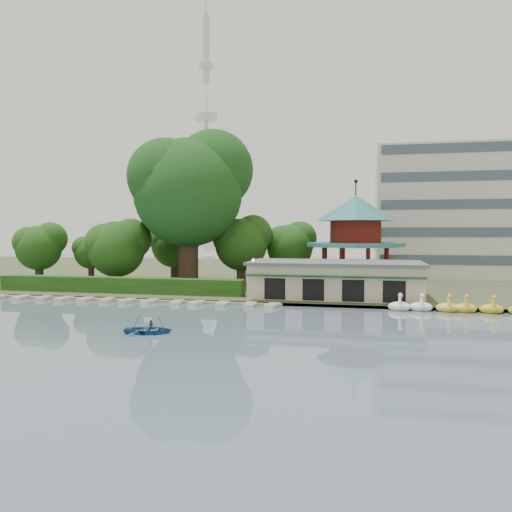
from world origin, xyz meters
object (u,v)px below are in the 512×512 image
(boathouse, at_px, (335,279))
(rowboat_with_passengers, at_px, (149,326))
(dock, at_px, (129,300))
(pavilion, at_px, (355,232))
(big_tree, at_px, (190,185))

(boathouse, relative_size, rowboat_with_passengers, 3.39)
(dock, xyz_separation_m, pavilion, (24.00, 14.80, 7.36))
(dock, relative_size, pavilion, 2.52)
(pavilion, xyz_separation_m, big_tree, (-20.81, -3.78, 6.00))
(big_tree, bearing_deg, pavilion, 10.28)
(dock, xyz_separation_m, rowboat_with_passengers, (9.26, -15.61, 0.40))
(pavilion, distance_m, rowboat_with_passengers, 34.51)
(dock, distance_m, big_tree, 17.61)
(big_tree, bearing_deg, boathouse, -18.38)
(dock, distance_m, rowboat_with_passengers, 18.15)
(boathouse, height_order, big_tree, big_tree)
(dock, bearing_deg, pavilion, 31.66)
(boathouse, distance_m, big_tree, 22.72)
(pavilion, bearing_deg, dock, -148.34)
(boathouse, bearing_deg, big_tree, 161.62)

